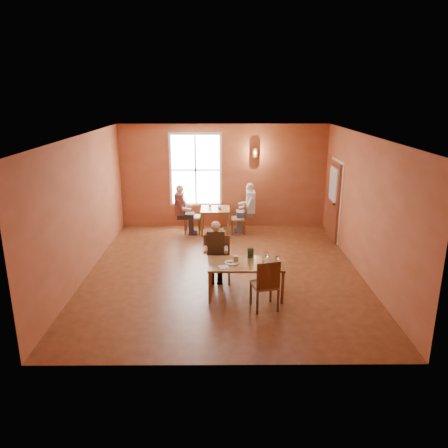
{
  "coord_description": "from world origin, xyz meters",
  "views": [
    {
      "loc": [
        -0.06,
        -9.04,
        3.85
      ],
      "look_at": [
        0.0,
        0.2,
        1.05
      ],
      "focal_mm": 35.0,
      "sensor_mm": 36.0,
      "label": 1
    }
  ],
  "objects_px": {
    "chair_diner_main": "(220,260)",
    "diner_maroon": "(191,210)",
    "main_table": "(245,279)",
    "chair_diner_white": "(238,218)",
    "second_table": "(215,221)",
    "diner_white": "(239,209)",
    "chair_diner_maroon": "(192,216)",
    "diner_main": "(220,255)",
    "chair_empty": "(265,284)"
  },
  "relations": [
    {
      "from": "second_table",
      "to": "chair_diner_white",
      "type": "relative_size",
      "value": 0.91
    },
    {
      "from": "diner_main",
      "to": "diner_white",
      "type": "bearing_deg",
      "value": -99.16
    },
    {
      "from": "main_table",
      "to": "diner_main",
      "type": "xyz_separation_m",
      "value": [
        -0.5,
        0.62,
        0.27
      ]
    },
    {
      "from": "diner_main",
      "to": "diner_maroon",
      "type": "xyz_separation_m",
      "value": [
        -0.82,
        3.38,
        0.07
      ]
    },
    {
      "from": "chair_diner_main",
      "to": "chair_diner_maroon",
      "type": "distance_m",
      "value": 3.44
    },
    {
      "from": "chair_diner_main",
      "to": "diner_main",
      "type": "distance_m",
      "value": 0.13
    },
    {
      "from": "second_table",
      "to": "diner_maroon",
      "type": "height_order",
      "value": "diner_maroon"
    },
    {
      "from": "diner_white",
      "to": "chair_diner_white",
      "type": "bearing_deg",
      "value": 90.0
    },
    {
      "from": "chair_diner_main",
      "to": "diner_maroon",
      "type": "xyz_separation_m",
      "value": [
        -0.82,
        3.35,
        0.2
      ]
    },
    {
      "from": "chair_empty",
      "to": "chair_diner_maroon",
      "type": "xyz_separation_m",
      "value": [
        -1.61,
        4.54,
        0.0
      ]
    },
    {
      "from": "main_table",
      "to": "chair_empty",
      "type": "relative_size",
      "value": 1.47
    },
    {
      "from": "chair_diner_main",
      "to": "second_table",
      "type": "height_order",
      "value": "chair_diner_main"
    },
    {
      "from": "diner_main",
      "to": "chair_diner_maroon",
      "type": "bearing_deg",
      "value": -76.91
    },
    {
      "from": "main_table",
      "to": "diner_main",
      "type": "height_order",
      "value": "diner_main"
    },
    {
      "from": "chair_empty",
      "to": "diner_white",
      "type": "relative_size",
      "value": 0.72
    },
    {
      "from": "diner_white",
      "to": "chair_diner_maroon",
      "type": "height_order",
      "value": "diner_white"
    },
    {
      "from": "diner_white",
      "to": "second_table",
      "type": "bearing_deg",
      "value": 90.0
    },
    {
      "from": "second_table",
      "to": "chair_diner_maroon",
      "type": "relative_size",
      "value": 0.82
    },
    {
      "from": "chair_diner_main",
      "to": "diner_white",
      "type": "height_order",
      "value": "diner_white"
    },
    {
      "from": "diner_maroon",
      "to": "diner_white",
      "type": "bearing_deg",
      "value": 90.0
    },
    {
      "from": "chair_diner_main",
      "to": "diner_white",
      "type": "distance_m",
      "value": 3.4
    },
    {
      "from": "diner_white",
      "to": "chair_empty",
      "type": "bearing_deg",
      "value": -176.48
    },
    {
      "from": "diner_main",
      "to": "chair_empty",
      "type": "distance_m",
      "value": 1.43
    },
    {
      "from": "second_table",
      "to": "main_table",
      "type": "bearing_deg",
      "value": -80.97
    },
    {
      "from": "main_table",
      "to": "second_table",
      "type": "xyz_separation_m",
      "value": [
        -0.64,
        4.0,
        0.02
      ]
    },
    {
      "from": "diner_white",
      "to": "chair_diner_maroon",
      "type": "distance_m",
      "value": 1.34
    },
    {
      "from": "chair_diner_white",
      "to": "diner_maroon",
      "type": "distance_m",
      "value": 1.35
    },
    {
      "from": "chair_diner_white",
      "to": "main_table",
      "type": "bearing_deg",
      "value": 179.79
    },
    {
      "from": "diner_main",
      "to": "second_table",
      "type": "relative_size",
      "value": 1.51
    },
    {
      "from": "chair_empty",
      "to": "second_table",
      "type": "distance_m",
      "value": 4.65
    },
    {
      "from": "diner_maroon",
      "to": "chair_diner_maroon",
      "type": "bearing_deg",
      "value": 90.0
    },
    {
      "from": "diner_main",
      "to": "chair_empty",
      "type": "xyz_separation_m",
      "value": [
        0.82,
        -1.17,
        -0.12
      ]
    },
    {
      "from": "chair_diner_white",
      "to": "diner_maroon",
      "type": "relative_size",
      "value": 0.65
    },
    {
      "from": "diner_main",
      "to": "diner_maroon",
      "type": "distance_m",
      "value": 3.48
    },
    {
      "from": "main_table",
      "to": "chair_diner_maroon",
      "type": "height_order",
      "value": "chair_diner_maroon"
    },
    {
      "from": "main_table",
      "to": "chair_diner_main",
      "type": "xyz_separation_m",
      "value": [
        -0.5,
        0.65,
        0.14
      ]
    },
    {
      "from": "chair_diner_main",
      "to": "diner_maroon",
      "type": "relative_size",
      "value": 0.71
    },
    {
      "from": "main_table",
      "to": "diner_maroon",
      "type": "height_order",
      "value": "diner_maroon"
    },
    {
      "from": "diner_main",
      "to": "chair_diner_maroon",
      "type": "relative_size",
      "value": 1.24
    },
    {
      "from": "diner_main",
      "to": "chair_diner_white",
      "type": "distance_m",
      "value": 3.42
    },
    {
      "from": "chair_diner_maroon",
      "to": "diner_maroon",
      "type": "bearing_deg",
      "value": -90.0
    },
    {
      "from": "diner_white",
      "to": "diner_maroon",
      "type": "distance_m",
      "value": 1.36
    },
    {
      "from": "diner_main",
      "to": "chair_empty",
      "type": "bearing_deg",
      "value": 125.24
    },
    {
      "from": "chair_diner_main",
      "to": "diner_white",
      "type": "relative_size",
      "value": 0.7
    },
    {
      "from": "diner_main",
      "to": "second_table",
      "type": "height_order",
      "value": "diner_main"
    },
    {
      "from": "diner_main",
      "to": "chair_empty",
      "type": "relative_size",
      "value": 1.24
    },
    {
      "from": "chair_diner_white",
      "to": "chair_diner_maroon",
      "type": "height_order",
      "value": "chair_diner_maroon"
    },
    {
      "from": "second_table",
      "to": "diner_main",
      "type": "bearing_deg",
      "value": -87.71
    },
    {
      "from": "main_table",
      "to": "chair_diner_maroon",
      "type": "distance_m",
      "value": 4.2
    },
    {
      "from": "chair_diner_main",
      "to": "chair_diner_white",
      "type": "height_order",
      "value": "chair_diner_main"
    }
  ]
}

